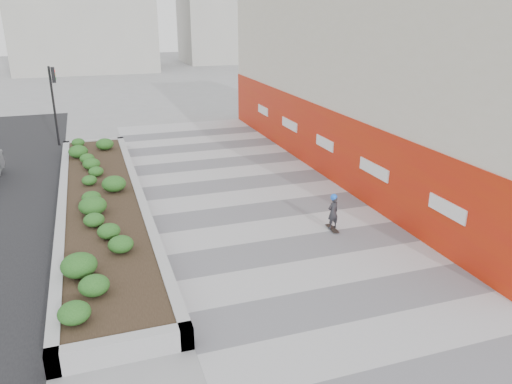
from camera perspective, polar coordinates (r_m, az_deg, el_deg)
ground at (r=14.10m, az=7.52°, el=-9.50°), size 160.00×160.00×0.00m
walkway at (r=16.53m, az=2.97°, el=-4.67°), size 8.00×36.00×0.01m
building at (r=23.74m, az=13.82°, el=12.40°), size 6.04×24.08×8.00m
planter at (r=19.06m, az=-17.21°, el=-0.80°), size 3.00×18.00×0.90m
traffic_signal_near at (r=28.77m, az=-22.11°, el=10.32°), size 0.33×0.28×4.20m
manhole_cover at (r=16.71m, az=4.57°, el=-4.44°), size 0.44×0.44×0.01m
skateboarder at (r=16.65m, az=8.80°, el=-2.26°), size 0.47×0.73×1.29m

